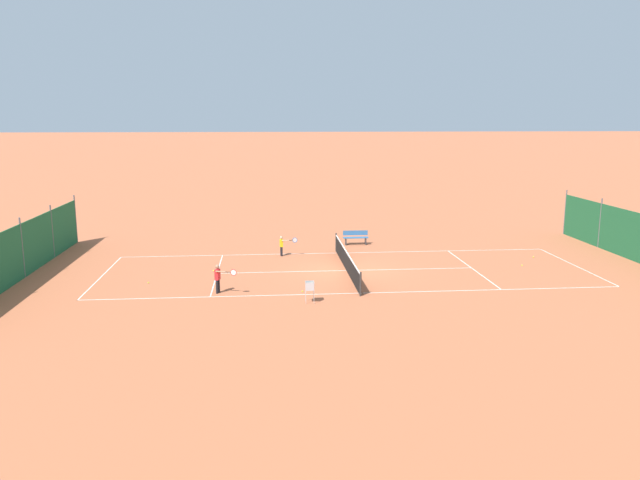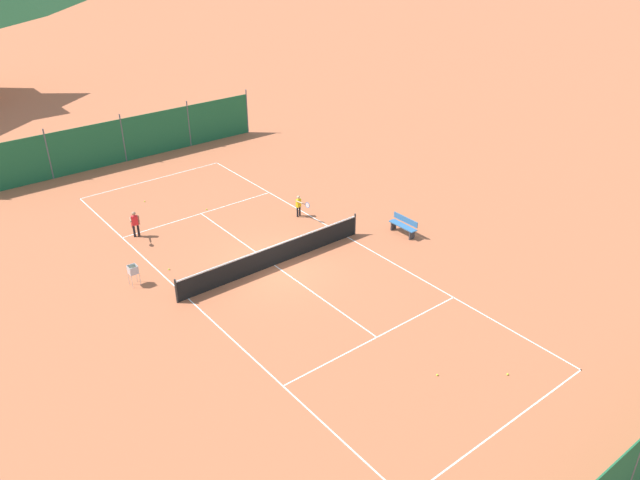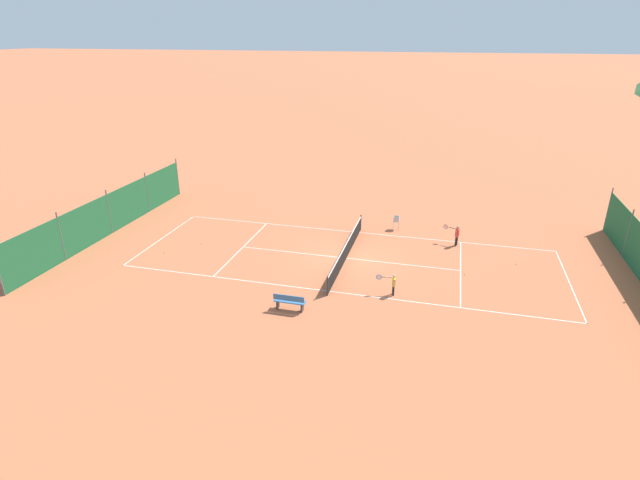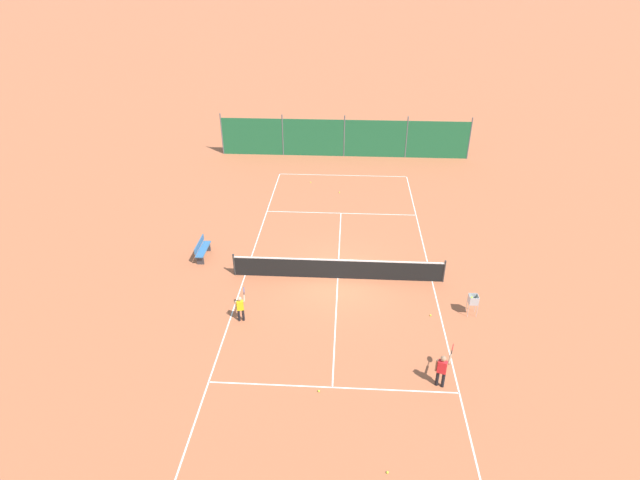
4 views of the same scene
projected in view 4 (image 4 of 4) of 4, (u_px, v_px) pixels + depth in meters
name	position (u px, v px, depth m)	size (l,w,h in m)	color
ground_plane	(338.00, 278.00, 21.84)	(600.00, 600.00, 0.00)	#B7603D
court_line_markings	(338.00, 278.00, 21.84)	(8.25, 23.85, 0.01)	white
tennis_net	(338.00, 269.00, 21.59)	(9.18, 0.08, 1.06)	#2D2D2D
windscreen_fence_near	(344.00, 138.00, 34.66)	(17.28, 0.08, 2.90)	#1E6038
player_near_service	(241.00, 306.00, 19.02)	(0.37, 0.98, 1.11)	black
player_far_baseline	(442.00, 368.00, 16.02)	(0.69, 0.97, 1.27)	black
tennis_ball_far_corner	(431.00, 315.00, 19.52)	(0.07, 0.07, 0.07)	#CCE033
tennis_ball_service_box	(339.00, 192.00, 29.76)	(0.07, 0.07, 0.07)	#CCE033
tennis_ball_by_net_left	(319.00, 391.00, 16.10)	(0.07, 0.07, 0.07)	#CCE033
tennis_ball_near_corner	(311.00, 182.00, 31.08)	(0.07, 0.07, 0.07)	#CCE033
tennis_ball_alley_right	(387.00, 472.00, 13.55)	(0.07, 0.07, 0.07)	#CCE033
ball_hopper	(473.00, 301.00, 19.30)	(0.36, 0.36, 0.89)	#B7B7BC
courtside_bench	(202.00, 249.00, 23.14)	(0.36, 1.50, 0.84)	#336699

